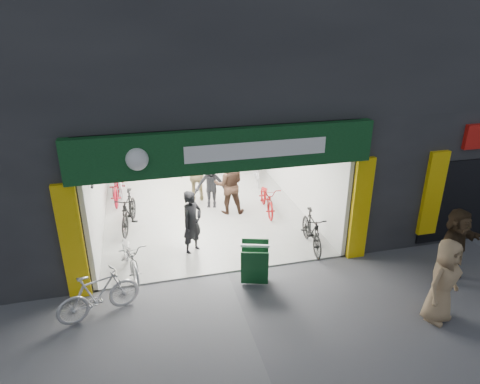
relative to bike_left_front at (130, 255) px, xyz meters
name	(u,v)px	position (x,y,z in m)	size (l,w,h in m)	color
ground	(228,273)	(2.17, -0.60, -0.45)	(60.00, 60.00, 0.00)	#56565B
building	(219,59)	(3.08, 4.39, 3.86)	(17.00, 10.27, 8.00)	#232326
bike_left_front	(130,255)	(0.00, 0.00, 0.00)	(0.60, 1.72, 0.90)	#A4A5A9
bike_left_midfront	(129,211)	(0.00, 2.24, 0.09)	(0.51, 1.79, 1.08)	black
bike_left_midback	(117,185)	(-0.33, 4.38, 0.06)	(0.68, 1.96, 1.03)	maroon
bike_left_back	(117,177)	(-0.33, 4.96, 0.12)	(0.53, 1.89, 1.13)	silver
bike_right_front	(312,231)	(4.52, 0.00, 0.05)	(0.47, 1.68, 1.01)	black
bike_right_mid	(267,198)	(4.06, 2.33, 0.00)	(0.60, 1.71, 0.90)	maroon
bike_right_back	(257,170)	(4.42, 4.69, 0.03)	(0.45, 1.59, 0.96)	#ACACB1
parked_bike	(98,294)	(-0.63, -1.42, 0.05)	(0.47, 1.65, 0.99)	#B4B4B9
customer_a	(192,223)	(1.54, 0.55, 0.38)	(0.61, 0.40, 1.67)	black
customer_b	(229,185)	(2.94, 2.54, 0.47)	(0.90, 0.70, 1.84)	#382319
customer_c	(211,185)	(2.48, 3.01, 0.33)	(1.00, 0.58, 1.55)	black
customer_d	(197,176)	(2.15, 3.64, 0.43)	(1.03, 0.43, 1.76)	#9A875A
pedestrian_near	(443,281)	(5.86, -3.17, 0.43)	(0.86, 0.56, 1.76)	#927654
pedestrian_far	(454,246)	(6.98, -2.10, 0.44)	(1.66, 0.53, 1.79)	#332517
sandwich_board	(255,263)	(2.69, -1.10, 0.07)	(0.76, 0.77, 0.94)	#0E3A1A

